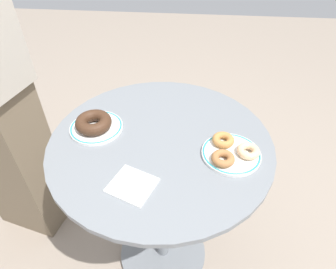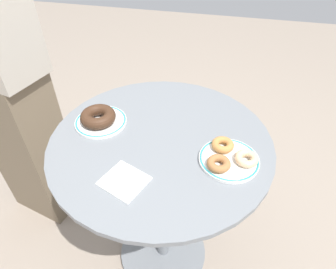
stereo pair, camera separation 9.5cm
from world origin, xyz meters
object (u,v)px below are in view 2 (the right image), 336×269
at_px(donut_old_fashioned, 223,145).
at_px(donut_cinnamon, 219,163).
at_px(donut_chocolate, 98,117).
at_px(donut_glazed, 246,158).
at_px(cafe_table, 162,188).
at_px(plate_right, 229,160).
at_px(paper_napkin, 124,181).
at_px(plate_left, 101,121).

relative_size(donut_old_fashioned, donut_cinnamon, 1.00).
distance_m(donut_chocolate, donut_glazed, 0.52).
bearing_deg(donut_cinnamon, cafe_table, 155.47).
distance_m(cafe_table, donut_old_fashioned, 0.35).
bearing_deg(plate_right, donut_old_fashioned, 119.62).
xyz_separation_m(donut_glazed, donut_cinnamon, (-0.08, -0.04, 0.00)).
xyz_separation_m(donut_chocolate, donut_cinnamon, (0.43, -0.12, -0.01)).
height_order(donut_old_fashioned, paper_napkin, donut_old_fashioned).
distance_m(donut_glazed, donut_old_fashioned, 0.09).
bearing_deg(plate_right, plate_left, 169.03).
distance_m(donut_old_fashioned, paper_napkin, 0.33).
bearing_deg(donut_cinnamon, plate_left, 163.21).
bearing_deg(plate_left, donut_glazed, -10.04).
bearing_deg(donut_old_fashioned, plate_left, 174.04).
xyz_separation_m(plate_right, donut_chocolate, (-0.46, 0.08, 0.03)).
relative_size(donut_chocolate, donut_glazed, 1.74).
height_order(plate_left, donut_cinnamon, donut_cinnamon).
relative_size(plate_right, donut_old_fashioned, 2.62).
bearing_deg(donut_glazed, plate_right, 178.71).
bearing_deg(donut_chocolate, plate_right, -10.08).
relative_size(cafe_table, donut_old_fashioned, 10.86).
bearing_deg(plate_right, donut_glazed, -1.29).
height_order(donut_glazed, paper_napkin, donut_glazed).
height_order(plate_right, paper_napkin, plate_right).
bearing_deg(plate_left, donut_chocolate, -118.48).
height_order(cafe_table, paper_napkin, paper_napkin).
bearing_deg(donut_old_fashioned, cafe_table, 178.03).
distance_m(plate_left, donut_cinnamon, 0.45).
height_order(plate_left, donut_chocolate, donut_chocolate).
bearing_deg(cafe_table, donut_chocolate, 172.29).
bearing_deg(donut_glazed, donut_cinnamon, -153.67).
relative_size(donut_chocolate, paper_napkin, 1.03).
relative_size(plate_left, donut_cinnamon, 2.56).
height_order(cafe_table, donut_chocolate, donut_chocolate).
bearing_deg(paper_napkin, cafe_table, 73.77).
bearing_deg(donut_chocolate, paper_napkin, -53.15).
bearing_deg(donut_cinnamon, donut_glazed, 26.33).
relative_size(donut_chocolate, donut_old_fashioned, 1.74).
xyz_separation_m(donut_glazed, paper_napkin, (-0.34, -0.15, -0.02)).
distance_m(donut_chocolate, paper_napkin, 0.29).
bearing_deg(paper_napkin, donut_chocolate, 126.85).
distance_m(donut_old_fashioned, donut_cinnamon, 0.08).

